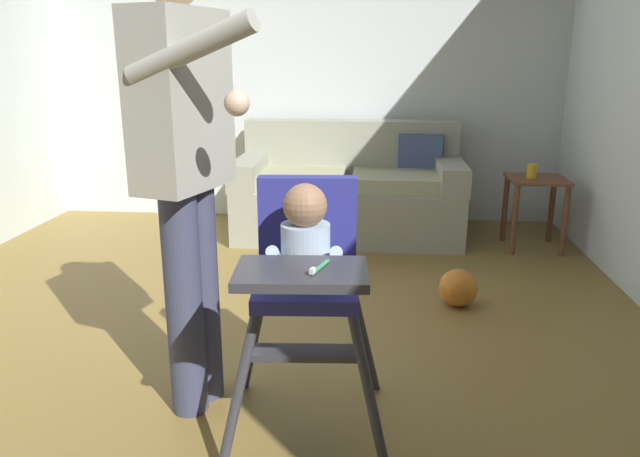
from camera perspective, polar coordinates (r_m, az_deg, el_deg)
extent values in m
cube|color=olive|center=(2.88, -8.53, -13.48)|extent=(5.87, 6.97, 0.10)
cube|color=silver|center=(5.18, -1.85, 15.74)|extent=(5.07, 0.06, 2.68)
cube|color=gray|center=(4.71, 2.69, 1.71)|extent=(1.70, 0.84, 0.40)
cube|color=gray|center=(4.95, 2.94, 7.48)|extent=(1.70, 0.22, 0.46)
cube|color=gray|center=(4.74, -6.52, 5.43)|extent=(0.20, 0.84, 0.20)
cube|color=gray|center=(4.67, 12.11, 5.03)|extent=(0.20, 0.84, 0.20)
cube|color=#A3A47F|center=(4.64, -1.70, 4.72)|extent=(0.64, 0.60, 0.11)
cube|color=#A3A47F|center=(4.60, 7.13, 4.52)|extent=(0.64, 0.60, 0.11)
cube|color=#3D4C75|center=(4.83, 9.43, 6.72)|extent=(0.35, 0.17, 0.34)
cylinder|color=#34343C|center=(2.12, -7.72, -15.19)|extent=(0.16, 0.18, 0.54)
cylinder|color=#34343C|center=(2.10, 4.69, -15.41)|extent=(0.18, 0.16, 0.54)
cylinder|color=#34343C|center=(2.50, -6.17, -9.99)|extent=(0.18, 0.16, 0.54)
cylinder|color=#34343C|center=(2.48, 4.11, -10.13)|extent=(0.16, 0.18, 0.54)
cube|color=navy|center=(2.16, -1.32, -5.70)|extent=(0.38, 0.38, 0.05)
cube|color=navy|center=(2.24, -1.18, 0.48)|extent=(0.36, 0.10, 0.35)
cube|color=#34343C|center=(1.83, -1.76, -4.25)|extent=(0.42, 0.29, 0.03)
cube|color=#34343C|center=(2.15, -1.42, -11.62)|extent=(0.41, 0.13, 0.02)
cylinder|color=#ACC2DE|center=(2.10, -1.37, -2.47)|extent=(0.18, 0.18, 0.22)
sphere|color=#997051|center=(2.04, -1.41, 2.17)|extent=(0.15, 0.15, 0.15)
cylinder|color=#ACC2DE|center=(2.06, -4.33, -2.51)|extent=(0.05, 0.15, 0.10)
cylinder|color=#ACC2DE|center=(2.05, 1.51, -2.56)|extent=(0.05, 0.15, 0.10)
cylinder|color=#38A366|center=(1.82, 0.00, -3.65)|extent=(0.05, 0.13, 0.01)
cube|color=white|center=(1.77, -0.72, -3.99)|extent=(0.02, 0.03, 0.02)
cylinder|color=#3B3F5A|center=(2.37, -12.64, -7.07)|extent=(0.14, 0.14, 0.89)
cylinder|color=#3B3F5A|center=(2.47, -11.08, -6.09)|extent=(0.14, 0.14, 0.89)
cube|color=#A2A296|center=(2.25, -12.95, 11.60)|extent=(0.30, 0.44, 0.63)
cylinder|color=#A2A296|center=(2.00, -12.14, 16.14)|extent=(0.48, 0.20, 0.23)
sphere|color=beige|center=(1.92, -7.83, 11.58)|extent=(0.08, 0.08, 0.08)
cylinder|color=#A2A296|center=(2.45, -9.74, 12.10)|extent=(0.07, 0.07, 0.56)
sphere|color=orange|center=(3.49, 12.86, -5.44)|extent=(0.21, 0.21, 0.21)
cube|color=brown|center=(4.59, 19.73, 4.37)|extent=(0.40, 0.40, 0.02)
cylinder|color=brown|center=(4.45, 17.82, 0.75)|extent=(0.04, 0.04, 0.50)
cylinder|color=brown|center=(4.53, 22.01, 0.62)|extent=(0.04, 0.04, 0.50)
cylinder|color=brown|center=(4.77, 16.98, 1.82)|extent=(0.04, 0.04, 0.50)
cylinder|color=brown|center=(4.85, 20.92, 1.68)|extent=(0.04, 0.04, 0.50)
cylinder|color=gold|center=(4.57, 19.30, 5.13)|extent=(0.07, 0.07, 0.10)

